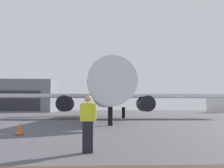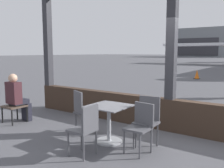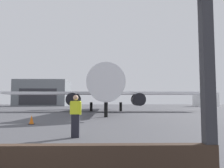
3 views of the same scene
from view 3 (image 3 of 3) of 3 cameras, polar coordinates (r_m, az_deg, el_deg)
ground_plane at (r=44.06m, az=-4.42°, el=-6.42°), size 220.00×220.00×0.00m
airplane at (r=35.97m, az=-1.50°, el=-1.86°), size 31.26×35.08×9.87m
ground_crew_worker at (r=9.63m, az=-9.08°, el=-7.74°), size 0.51×0.33×1.74m
traffic_cone at (r=16.07m, az=-19.40°, el=-8.43°), size 0.36×0.36×0.61m
distant_hangar at (r=92.09m, az=-16.67°, el=-2.25°), size 18.92×14.85×9.69m
fuel_storage_tank at (r=84.56m, az=22.35°, el=-3.65°), size 8.79×8.79×4.53m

